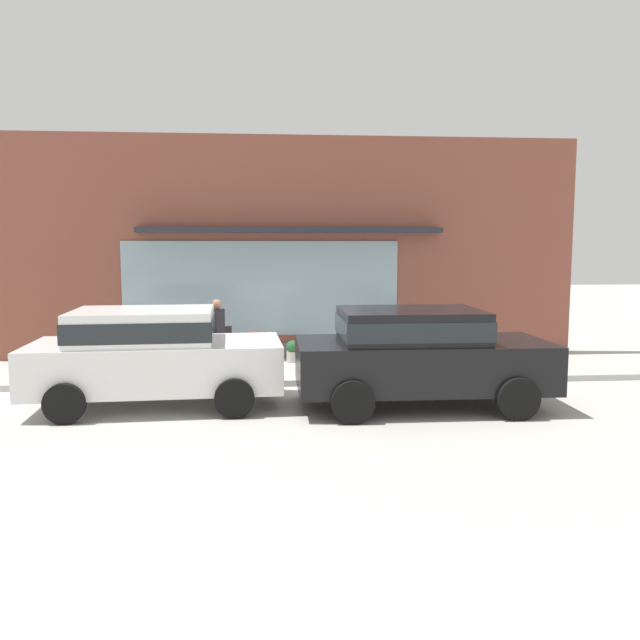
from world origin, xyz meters
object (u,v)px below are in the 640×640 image
at_px(parked_car_black, 418,351).
at_px(potted_plant_corner_tall, 399,331).
at_px(potted_plant_window_right, 172,338).
at_px(potted_plant_window_center, 80,349).
at_px(pedestrian_with_handbag, 218,331).
at_px(fire_hydrant, 253,352).
at_px(potted_plant_low_front, 293,351).
at_px(parked_car_white, 152,352).

height_order(parked_car_black, potted_plant_corner_tall, parked_car_black).
height_order(potted_plant_window_right, potted_plant_window_center, potted_plant_window_right).
distance_m(pedestrian_with_handbag, potted_plant_window_right, 1.53).
relative_size(parked_car_black, potted_plant_window_center, 6.82).
bearing_deg(fire_hydrant, potted_plant_window_center, 160.70).
xyz_separation_m(pedestrian_with_handbag, potted_plant_window_center, (-3.23, 1.22, -0.56)).
height_order(pedestrian_with_handbag, potted_plant_window_right, pedestrian_with_handbag).
bearing_deg(potted_plant_low_front, pedestrian_with_handbag, -147.01).
xyz_separation_m(parked_car_black, potted_plant_corner_tall, (0.60, 4.38, -0.24)).
xyz_separation_m(fire_hydrant, potted_plant_window_right, (-1.87, 1.18, 0.16)).
distance_m(parked_car_white, potted_plant_low_front, 4.75).
xyz_separation_m(fire_hydrant, parked_car_black, (2.80, -3.15, 0.49)).
relative_size(parked_car_black, parked_car_white, 0.99).
bearing_deg(parked_car_black, potted_plant_window_right, 137.53).
bearing_deg(potted_plant_window_center, parked_car_white, -60.46).
bearing_deg(potted_plant_corner_tall, potted_plant_window_center, 178.80).
relative_size(parked_car_white, potted_plant_low_front, 8.31).
height_order(parked_car_white, potted_plant_window_right, parked_car_white).
bearing_deg(potted_plant_window_right, potted_plant_window_center, 174.14).
relative_size(fire_hydrant, parked_car_black, 0.21).
xyz_separation_m(fire_hydrant, potted_plant_corner_tall, (3.40, 1.24, 0.26)).
bearing_deg(pedestrian_with_handbag, potted_plant_low_front, -20.81).
relative_size(potted_plant_window_right, potted_plant_corner_tall, 0.87).
bearing_deg(potted_plant_window_right, parked_car_black, -42.78).
bearing_deg(potted_plant_low_front, fire_hydrant, -125.82).
bearing_deg(potted_plant_low_front, potted_plant_corner_tall, 0.09).
relative_size(pedestrian_with_handbag, potted_plant_low_front, 3.08).
xyz_separation_m(fire_hydrant, parked_car_white, (-1.65, -2.72, 0.48)).
distance_m(fire_hydrant, potted_plant_window_right, 2.22).
bearing_deg(parked_car_black, potted_plant_corner_tall, 82.50).
xyz_separation_m(pedestrian_with_handbag, parked_car_black, (3.55, -3.32, 0.05)).
xyz_separation_m(potted_plant_window_right, potted_plant_window_center, (-2.11, 0.22, -0.27)).
height_order(fire_hydrant, parked_car_white, parked_car_white).
bearing_deg(parked_car_black, pedestrian_with_handbag, 137.28).
relative_size(parked_car_white, potted_plant_corner_tall, 2.88).
relative_size(parked_car_black, potted_plant_low_front, 8.24).
height_order(potted_plant_corner_tall, potted_plant_window_center, potted_plant_corner_tall).
height_order(parked_car_black, parked_car_white, parked_car_black).
height_order(parked_car_black, potted_plant_low_front, parked_car_black).
bearing_deg(potted_plant_corner_tall, pedestrian_with_handbag, -165.57).
xyz_separation_m(parked_car_white, potted_plant_low_front, (2.54, 3.96, -0.67)).
bearing_deg(pedestrian_with_handbag, fire_hydrant, -66.60).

